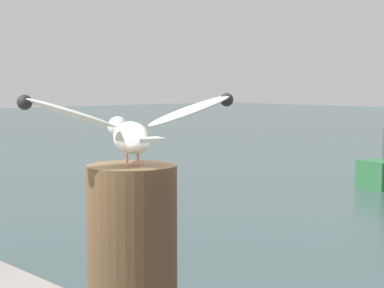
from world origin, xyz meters
name	(u,v)px	position (x,y,z in m)	size (l,w,h in m)	color
seagull	(131,126)	(1.05, -0.51, 2.54)	(0.39, 0.67, 0.22)	#C67360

